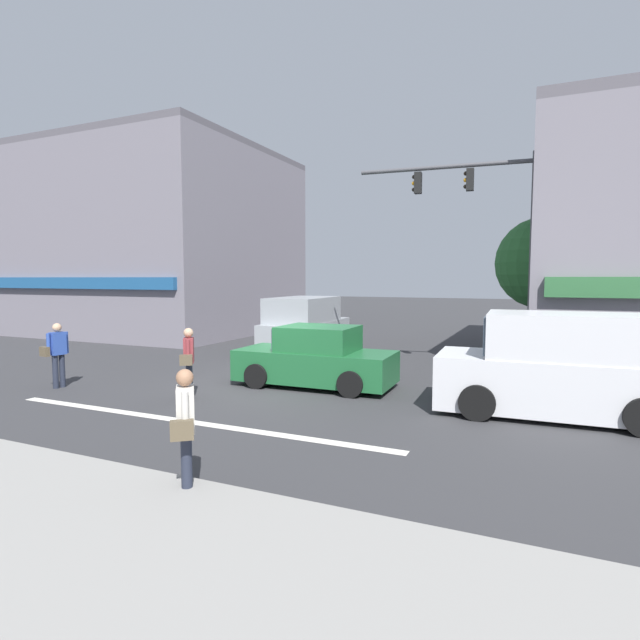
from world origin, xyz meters
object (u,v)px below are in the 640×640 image
van_waiting_far (560,368)px  pedestrian_far_side (189,359)px  street_tree (543,264)px  van_approaching_near (305,327)px  sedan_crossing_rightbound (316,359)px  traffic_light_mast (495,229)px  pedestrian_mid_crossing (57,351)px  utility_pole_near_left (155,249)px  pedestrian_foreground_with_bag (186,425)px

van_waiting_far → pedestrian_far_side: (-7.80, -1.91, -0.05)m
street_tree → pedestrian_far_side: street_tree is taller
street_tree → van_approaching_near: street_tree is taller
sedan_crossing_rightbound → van_approaching_near: (-2.70, 4.99, 0.29)m
traffic_light_mast → pedestrian_mid_crossing: 12.09m
van_waiting_far → pedestrian_mid_crossing: size_ratio=2.80×
pedestrian_mid_crossing → sedan_crossing_rightbound: bearing=25.9°
van_approaching_near → pedestrian_far_side: size_ratio=2.79×
traffic_light_mast → pedestrian_far_side: bearing=-138.4°
traffic_light_mast → van_waiting_far: traffic_light_mast is taller
street_tree → traffic_light_mast: traffic_light_mast is taller
street_tree → pedestrian_mid_crossing: street_tree is taller
pedestrian_far_side → pedestrian_mid_crossing: bearing=-174.3°
utility_pole_near_left → sedan_crossing_rightbound: bearing=-27.2°
sedan_crossing_rightbound → pedestrian_far_side: pedestrian_far_side is taller
street_tree → sedan_crossing_rightbound: bearing=-134.2°
van_waiting_far → pedestrian_foreground_with_bag: (-4.48, -6.12, -0.05)m
utility_pole_near_left → traffic_light_mast: 14.11m
sedan_crossing_rightbound → pedestrian_foreground_with_bag: (1.23, -6.71, 0.24)m
utility_pole_near_left → sedan_crossing_rightbound: 11.58m
street_tree → pedestrian_foreground_with_bag: street_tree is taller
street_tree → pedestrian_foreground_with_bag: bearing=-108.5°
pedestrian_far_side → traffic_light_mast: bearing=41.6°
sedan_crossing_rightbound → van_waiting_far: van_waiting_far is taller
traffic_light_mast → sedan_crossing_rightbound: size_ratio=1.50×
utility_pole_near_left → pedestrian_far_side: 11.28m
van_approaching_near → sedan_crossing_rightbound: bearing=-61.6°
sedan_crossing_rightbound → van_waiting_far: bearing=-5.9°
traffic_light_mast → pedestrian_foreground_with_bag: (-2.86, -9.70, -3.22)m
pedestrian_mid_crossing → pedestrian_foreground_with_bag: bearing=-27.9°
street_tree → traffic_light_mast: (-1.23, -2.49, 0.90)m
sedan_crossing_rightbound → van_approaching_near: size_ratio=0.89×
pedestrian_foreground_with_bag → pedestrian_far_side: 5.36m
van_approaching_near → van_waiting_far: same height
van_waiting_far → street_tree: bearing=93.7°
pedestrian_foreground_with_bag → pedestrian_far_side: (-3.33, 4.20, 0.00)m
traffic_light_mast → utility_pole_near_left: bearing=171.5°
traffic_light_mast → van_waiting_far: (1.62, -3.58, -3.17)m
van_approaching_near → pedestrian_far_side: bearing=-85.3°
street_tree → pedestrian_foreground_with_bag: size_ratio=2.83×
traffic_light_mast → pedestrian_foreground_with_bag: 10.62m
street_tree → pedestrian_far_side: 11.14m
van_approaching_near → pedestrian_far_side: (0.61, -7.50, -0.05)m
traffic_light_mast → pedestrian_mid_crossing: traffic_light_mast is taller
street_tree → utility_pole_near_left: size_ratio=0.61×
street_tree → sedan_crossing_rightbound: 8.06m
pedestrian_mid_crossing → van_waiting_far: bearing=11.1°
van_waiting_far → pedestrian_far_side: size_ratio=2.80×
street_tree → traffic_light_mast: 2.92m
street_tree → pedestrian_mid_crossing: bearing=-143.4°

